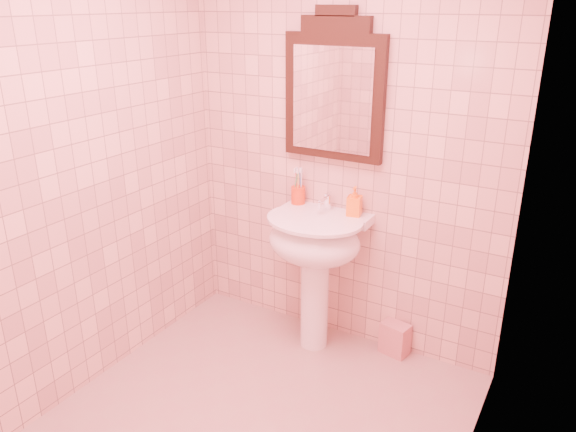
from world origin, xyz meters
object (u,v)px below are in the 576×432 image
Objects in this scene: pedestal_sink at (315,250)px; towel at (395,338)px; toothbrush_cup at (298,195)px; soap_dispenser at (354,201)px; mirror at (334,91)px.

towel is (0.48, 0.17, -0.56)m from pedestal_sink.
toothbrush_cup reaches higher than pedestal_sink.
soap_dispenser is (0.18, 0.15, 0.29)m from pedestal_sink.
toothbrush_cup is at bearing 167.45° from soap_dispenser.
toothbrush_cup is at bearing 179.98° from towel.
pedestal_sink is at bearing -160.55° from towel.
pedestal_sink is 4.92× the size of soap_dispenser.
toothbrush_cup is at bearing -171.21° from mirror.
pedestal_sink is 0.75m from towel.
mirror reaches higher than towel.
toothbrush_cup is (-0.21, 0.17, 0.26)m from pedestal_sink.
pedestal_sink is 0.37m from soap_dispenser.
towel is (0.69, -0.00, -0.82)m from toothbrush_cup.
pedestal_sink is at bearing -149.14° from soap_dispenser.
soap_dispenser reaches higher than pedestal_sink.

